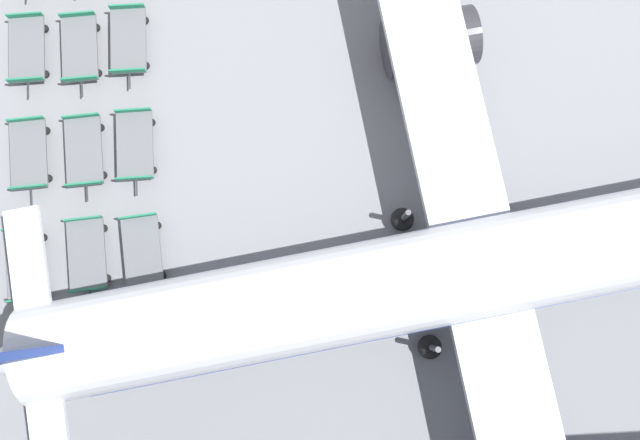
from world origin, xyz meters
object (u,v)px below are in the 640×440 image
at_px(airplane, 507,263).
at_px(baggage_dolly_row_mid_b_col_e, 143,252).
at_px(baggage_dolly_row_near_col_c, 27,50).
at_px(baggage_dolly_row_near_col_d, 29,154).
at_px(baggage_dolly_row_near_col_e, 26,264).
at_px(baggage_dolly_row_mid_a_col_c, 80,49).
at_px(baggage_dolly_row_mid_b_col_d, 135,146).
at_px(baggage_dolly_row_mid_a_col_d, 84,151).
at_px(baggage_dolly_row_mid_b_col_c, 129,41).
at_px(baggage_dolly_row_mid_a_col_e, 87,255).

distance_m(airplane, baggage_dolly_row_mid_b_col_e, 15.40).
bearing_deg(baggage_dolly_row_near_col_c, baggage_dolly_row_near_col_d, 1.89).
xyz_separation_m(baggage_dolly_row_near_col_d, baggage_dolly_row_near_col_e, (4.94, -0.05, 0.00)).
bearing_deg(airplane, baggage_dolly_row_near_col_d, -107.03).
distance_m(baggage_dolly_row_near_col_e, baggage_dolly_row_mid_a_col_c, 10.10).
bearing_deg(baggage_dolly_row_mid_b_col_d, baggage_dolly_row_near_col_c, -134.33).
height_order(baggage_dolly_row_mid_a_col_d, baggage_dolly_row_mid_b_col_c, same).
relative_size(baggage_dolly_row_near_col_c, baggage_dolly_row_mid_a_col_d, 0.99).
bearing_deg(baggage_dolly_row_near_col_e, baggage_dolly_row_mid_a_col_e, 95.98).
bearing_deg(baggage_dolly_row_mid_b_col_e, baggage_dolly_row_mid_a_col_d, -151.25).
relative_size(baggage_dolly_row_near_col_e, baggage_dolly_row_mid_b_col_d, 1.01).
bearing_deg(baggage_dolly_row_near_col_d, baggage_dolly_row_mid_a_col_c, 155.17).
bearing_deg(baggage_dolly_row_mid_a_col_d, baggage_dolly_row_near_col_d, -89.60).
bearing_deg(baggage_dolly_row_mid_a_col_c, baggage_dolly_row_near_col_d, -24.83).
bearing_deg(airplane, baggage_dolly_row_mid_a_col_e, -94.93).
relative_size(baggage_dolly_row_mid_a_col_d, baggage_dolly_row_mid_b_col_c, 1.01).
distance_m(baggage_dolly_row_mid_a_col_d, baggage_dolly_row_mid_b_col_c, 5.53).
bearing_deg(baggage_dolly_row_near_col_c, baggage_dolly_row_mid_a_col_e, 16.14).
relative_size(baggage_dolly_row_mid_a_col_c, baggage_dolly_row_mid_b_col_c, 1.01).
relative_size(baggage_dolly_row_near_col_c, baggage_dolly_row_mid_b_col_e, 0.99).
bearing_deg(baggage_dolly_row_mid_a_col_c, airplane, 58.24).
bearing_deg(baggage_dolly_row_near_col_c, baggage_dolly_row_mid_b_col_e, 28.38).
relative_size(baggage_dolly_row_near_col_c, baggage_dolly_row_mid_a_col_c, 1.00).
bearing_deg(baggage_dolly_row_mid_b_col_d, baggage_dolly_row_mid_b_col_e, 3.33).
relative_size(airplane, baggage_dolly_row_mid_a_col_d, 10.90).
height_order(baggage_dolly_row_near_col_e, baggage_dolly_row_mid_a_col_e, same).
xyz_separation_m(baggage_dolly_row_mid_a_col_d, baggage_dolly_row_mid_a_col_e, (4.67, 0.15, 0.00)).
height_order(baggage_dolly_row_near_col_e, baggage_dolly_row_mid_a_col_c, same).
distance_m(baggage_dolly_row_mid_b_col_d, baggage_dolly_row_mid_b_col_e, 4.84).
bearing_deg(baggage_dolly_row_mid_a_col_d, baggage_dolly_row_mid_b_col_d, 93.64).
bearing_deg(airplane, baggage_dolly_row_near_col_e, -93.48).
height_order(baggage_dolly_row_mid_a_col_d, baggage_dolly_row_mid_b_col_e, same).
distance_m(baggage_dolly_row_near_col_d, baggage_dolly_row_mid_a_col_d, 2.48).
bearing_deg(baggage_dolly_row_mid_a_col_d, baggage_dolly_row_mid_b_col_c, 158.44).
xyz_separation_m(baggage_dolly_row_mid_a_col_d, baggage_dolly_row_mid_b_col_c, (-5.14, 2.03, 0.00)).
relative_size(baggage_dolly_row_near_col_d, baggage_dolly_row_mid_b_col_e, 1.00).
height_order(airplane, baggage_dolly_row_mid_a_col_c, airplane).
relative_size(baggage_dolly_row_near_col_d, baggage_dolly_row_mid_b_col_d, 1.01).
height_order(baggage_dolly_row_mid_a_col_e, baggage_dolly_row_mid_b_col_c, same).
bearing_deg(baggage_dolly_row_near_col_c, baggage_dolly_row_mid_a_col_c, 87.99).
relative_size(baggage_dolly_row_mid_a_col_d, baggage_dolly_row_mid_a_col_e, 1.00).
xyz_separation_m(baggage_dolly_row_near_col_c, baggage_dolly_row_mid_a_col_d, (4.96, 2.64, 0.00)).
relative_size(baggage_dolly_row_near_col_e, baggage_dolly_row_mid_b_col_e, 1.00).
bearing_deg(baggage_dolly_row_mid_a_col_e, airplane, 85.07).
bearing_deg(baggage_dolly_row_near_col_e, baggage_dolly_row_mid_a_col_d, 152.93).
bearing_deg(baggage_dolly_row_mid_b_col_e, baggage_dolly_row_mid_b_col_d, -176.67).
bearing_deg(baggage_dolly_row_near_col_d, baggage_dolly_row_mid_b_col_c, 138.85).
relative_size(baggage_dolly_row_mid_a_col_c, baggage_dolly_row_mid_b_col_d, 1.00).
bearing_deg(baggage_dolly_row_mid_a_col_c, baggage_dolly_row_mid_a_col_e, 2.16).
bearing_deg(baggage_dolly_row_mid_b_col_c, baggage_dolly_row_near_col_d, -41.15).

